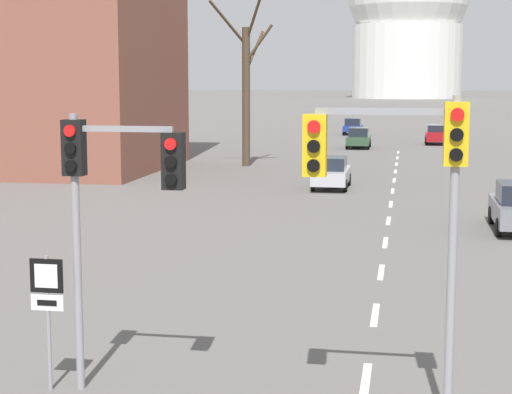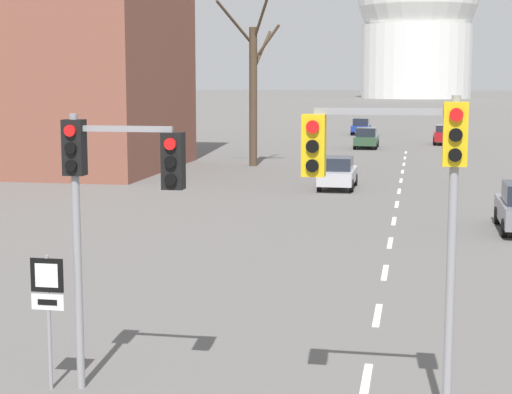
% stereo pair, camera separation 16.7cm
% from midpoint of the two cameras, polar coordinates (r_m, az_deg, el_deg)
% --- Properties ---
extents(lane_stripe_1, '(0.16, 2.00, 0.01)m').
position_cam_midpoint_polar(lane_stripe_1, '(16.03, 7.64, -12.11)').
color(lane_stripe_1, silver).
rests_on(lane_stripe_1, ground_plane).
extents(lane_stripe_2, '(0.16, 2.00, 0.01)m').
position_cam_midpoint_polar(lane_stripe_2, '(20.31, 8.34, -7.79)').
color(lane_stripe_2, silver).
rests_on(lane_stripe_2, ground_plane).
extents(lane_stripe_3, '(0.16, 2.00, 0.01)m').
position_cam_midpoint_polar(lane_stripe_3, '(24.67, 8.79, -4.99)').
color(lane_stripe_3, silver).
rests_on(lane_stripe_3, ground_plane).
extents(lane_stripe_4, '(0.16, 2.00, 0.01)m').
position_cam_midpoint_polar(lane_stripe_4, '(29.08, 9.09, -3.03)').
color(lane_stripe_4, silver).
rests_on(lane_stripe_4, ground_plane).
extents(lane_stripe_5, '(0.16, 2.00, 0.01)m').
position_cam_midpoint_polar(lane_stripe_5, '(33.51, 9.32, -1.59)').
color(lane_stripe_5, silver).
rests_on(lane_stripe_5, ground_plane).
extents(lane_stripe_6, '(0.16, 2.00, 0.01)m').
position_cam_midpoint_polar(lane_stripe_6, '(37.95, 9.50, -0.48)').
color(lane_stripe_6, silver).
rests_on(lane_stripe_6, ground_plane).
extents(lane_stripe_7, '(0.16, 2.00, 0.01)m').
position_cam_midpoint_polar(lane_stripe_7, '(42.41, 9.63, 0.39)').
color(lane_stripe_7, silver).
rests_on(lane_stripe_7, ground_plane).
extents(lane_stripe_8, '(0.16, 2.00, 0.01)m').
position_cam_midpoint_polar(lane_stripe_8, '(46.88, 9.74, 1.10)').
color(lane_stripe_8, silver).
rests_on(lane_stripe_8, ground_plane).
extents(lane_stripe_9, '(0.16, 2.00, 0.01)m').
position_cam_midpoint_polar(lane_stripe_9, '(51.35, 9.84, 1.68)').
color(lane_stripe_9, silver).
rests_on(lane_stripe_9, ground_plane).
extents(lane_stripe_10, '(0.16, 2.00, 0.01)m').
position_cam_midpoint_polar(lane_stripe_10, '(55.82, 9.91, 2.17)').
color(lane_stripe_10, silver).
rests_on(lane_stripe_10, ground_plane).
extents(lane_stripe_11, '(0.16, 2.00, 0.01)m').
position_cam_midpoint_polar(lane_stripe_11, '(60.30, 9.98, 2.59)').
color(lane_stripe_11, silver).
rests_on(lane_stripe_11, ground_plane).
extents(lane_stripe_12, '(0.16, 2.00, 0.01)m').
position_cam_midpoint_polar(lane_stripe_12, '(64.79, 10.03, 2.95)').
color(lane_stripe_12, silver).
rests_on(lane_stripe_12, ground_plane).
extents(traffic_signal_near_left, '(2.12, 0.34, 4.88)m').
position_cam_midpoint_polar(traffic_signal_near_left, '(14.82, -9.44, 0.93)').
color(traffic_signal_near_left, gray).
rests_on(traffic_signal_near_left, ground_plane).
extents(traffic_signal_centre_tall, '(2.49, 0.34, 5.22)m').
position_cam_midpoint_polar(traffic_signal_centre_tall, '(13.23, 10.22, 1.29)').
color(traffic_signal_centre_tall, gray).
rests_on(traffic_signal_centre_tall, ground_plane).
extents(route_sign_post, '(0.60, 0.08, 2.42)m').
position_cam_midpoint_polar(route_sign_post, '(15.47, -13.41, -6.62)').
color(route_sign_post, gray).
rests_on(route_sign_post, ground_plane).
extents(sedan_near_left, '(1.81, 4.17, 1.61)m').
position_cam_midpoint_polar(sedan_near_left, '(84.82, 7.07, 4.70)').
color(sedan_near_left, navy).
rests_on(sedan_near_left, ground_plane).
extents(sedan_near_right, '(1.76, 4.19, 1.60)m').
position_cam_midpoint_polar(sedan_near_right, '(42.94, 5.59, 1.62)').
color(sedan_near_right, '#B7B7BC').
rests_on(sedan_near_right, ground_plane).
extents(sedan_far_left, '(1.70, 3.88, 1.64)m').
position_cam_midpoint_polar(sedan_far_left, '(73.21, 12.48, 4.09)').
color(sedan_far_left, maroon).
rests_on(sedan_far_left, ground_plane).
extents(sedan_far_right, '(1.85, 4.13, 1.63)m').
position_cam_midpoint_polar(sedan_far_right, '(68.20, 7.44, 3.93)').
color(sedan_far_right, '#2D4C33').
rests_on(sedan_far_right, ground_plane).
extents(bare_tree_left_near, '(3.62, 4.65, 11.04)m').
position_cam_midpoint_polar(bare_tree_left_near, '(53.69, -0.07, 7.37)').
color(bare_tree_left_near, '#473828').
rests_on(bare_tree_left_near, ground_plane).
extents(capitol_dome, '(33.87, 33.87, 47.85)m').
position_cam_midpoint_polar(capitol_dome, '(247.58, 10.74, 11.90)').
color(capitol_dome, silver).
rests_on(capitol_dome, ground_plane).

